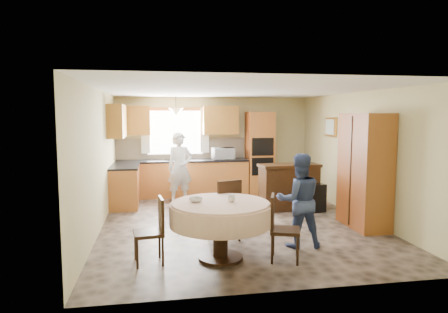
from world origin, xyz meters
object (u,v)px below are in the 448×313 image
Objects in this scene: person_sink at (180,168)px; cupboard at (365,171)px; chair_left at (154,227)px; chair_right at (280,225)px; sideboard at (289,188)px; person_dining at (299,200)px; oven_tower at (260,153)px; dining_table at (221,215)px; chair_back at (226,207)px.

cupboard is at bearing -52.76° from person_sink.
chair_right is (1.75, -0.20, 0.01)m from chair_left.
cupboard is 2.27× the size of chair_left.
cupboard is at bearing -65.08° from sideboard.
oven_tower is at bearing -91.65° from person_dining.
dining_table is 0.88× the size of person_sink.
person_sink reaches higher than chair_left.
oven_tower reaches higher than person_dining.
person_dining is at bearing -110.29° from sideboard.
chair_back is (-2.62, -0.39, -0.48)m from cupboard.
sideboard is at bearing 54.33° from dining_table.
cupboard is 2.23× the size of chair_right.
cupboard is 2.04× the size of chair_back.
person_sink is 1.13× the size of person_dining.
dining_table is at bearing -98.85° from person_sink.
sideboard reaches higher than chair_left.
person_sink is at bearing -96.69° from chair_back.
sideboard is 1.42× the size of chair_left.
chair_back is (1.15, 0.76, 0.06)m from chair_left.
oven_tower is 2.27m from person_sink.
oven_tower is at bearing 7.94° from chair_right.
person_dining is at bearing 139.88° from chair_back.
oven_tower is 2.09× the size of chair_back.
chair_right is 4.08m from person_sink.
chair_right is at bearing -101.46° from oven_tower.
dining_table is at bearing -111.37° from oven_tower.
chair_right reaches higher than chair_left.
person_sink is (-0.34, 3.71, 0.18)m from dining_table.
chair_back is (0.22, 0.78, -0.08)m from dining_table.
dining_table is 0.85m from chair_right.
chair_left is at bearing 13.13° from person_dining.
oven_tower reaches higher than sideboard.
person_dining reaches higher than dining_table.
chair_right is (-0.96, -4.71, -0.55)m from oven_tower.
chair_left is (-0.93, 0.01, -0.14)m from dining_table.
chair_left is 0.98× the size of chair_right.
dining_table is (-1.95, -2.72, 0.18)m from sideboard.
sideboard is 0.89× the size of person_dining.
chair_right is at bearing -13.16° from dining_table.
chair_left is 3.76m from person_sink.
cupboard is at bearing -36.76° from chair_right.
chair_back reaches higher than chair_left.
chair_left is (-2.89, -2.71, 0.04)m from sideboard.
chair_right reaches higher than sideboard.
dining_table is at bearing -157.65° from cupboard.
chair_left is 2.25m from person_dining.
person_sink is (0.59, 3.70, 0.32)m from chair_left.
dining_table is 1.55× the size of chair_right.
person_dining is (2.22, 0.32, 0.23)m from chair_left.
cupboard is 1.79m from person_dining.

